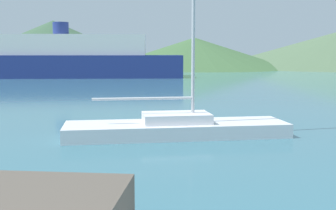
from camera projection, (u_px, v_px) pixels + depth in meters
sailboat_inner at (176, 126)px, 15.32m from camera, size 8.31×3.70×10.60m
ferry_distant at (62, 59)px, 53.44m from camera, size 31.04×11.02×6.90m
hill_west at (54, 44)px, 92.43m from camera, size 45.59×45.59×10.15m
hill_central at (194, 53)px, 85.40m from camera, size 38.84×38.84×6.18m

